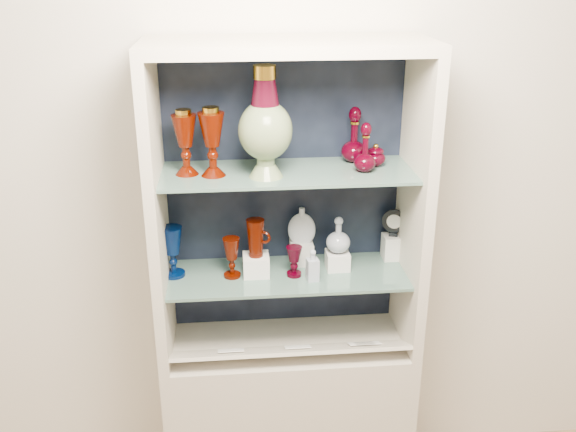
{
  "coord_description": "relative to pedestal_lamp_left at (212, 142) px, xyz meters",
  "views": [
    {
      "loc": [
        -0.21,
        -0.68,
        2.2
      ],
      "look_at": [
        0.0,
        1.53,
        1.3
      ],
      "focal_mm": 40.0,
      "sensor_mm": 36.0,
      "label": 1
    }
  ],
  "objects": [
    {
      "name": "label_card_1",
      "position": [
        0.04,
        -0.11,
        -0.8
      ],
      "size": [
        0.1,
        0.06,
        0.03
      ],
      "primitive_type": "cube",
      "rotation": [
        -0.44,
        0.0,
        0.0
      ],
      "color": "white",
      "rests_on": "label_ledge"
    },
    {
      "name": "cabinet_top_cap",
      "position": [
        0.27,
        0.0,
        0.33
      ],
      "size": [
        1.0,
        0.4,
        0.04
      ],
      "primitive_type": "cube",
      "color": "beige",
      "rests_on": "cabinet_side_left"
    },
    {
      "name": "pedestal_lamp_right",
      "position": [
        -0.1,
        0.02,
        -0.01
      ],
      "size": [
        0.1,
        0.1,
        0.24
      ],
      "primitive_type": null,
      "rotation": [
        0.0,
        0.0,
        0.07
      ],
      "color": "#470C00",
      "rests_on": "shelf_upper"
    },
    {
      "name": "label_card_2",
      "position": [
        0.3,
        -0.11,
        -0.8
      ],
      "size": [
        0.1,
        0.06,
        0.03
      ],
      "primitive_type": "cube",
      "rotation": [
        -0.44,
        0.0,
        0.0
      ],
      "color": "white",
      "rests_on": "label_ledge"
    },
    {
      "name": "lidded_bowl",
      "position": [
        0.6,
        0.06,
        -0.08
      ],
      "size": [
        0.09,
        0.09,
        0.09
      ],
      "primitive_type": null,
      "rotation": [
        0.0,
        0.0,
        0.16
      ],
      "color": "#3A000E",
      "rests_on": "shelf_upper"
    },
    {
      "name": "shelf_upper",
      "position": [
        0.27,
        0.02,
        -0.13
      ],
      "size": [
        0.92,
        0.34,
        0.01
      ],
      "primitive_type": "cube",
      "color": "slate",
      "rests_on": "cabinet_side_left"
    },
    {
      "name": "ruby_goblet_small",
      "position": [
        0.29,
        0.0,
        -0.48
      ],
      "size": [
        0.08,
        0.08,
        0.12
      ],
      "primitive_type": null,
      "rotation": [
        0.0,
        0.0,
        -0.34
      ],
      "color": "#3A000E",
      "rests_on": "shelf_lower"
    },
    {
      "name": "cabinet_base",
      "position": [
        0.27,
        0.0,
        -1.22
      ],
      "size": [
        1.0,
        0.4,
        0.75
      ],
      "primitive_type": "cube",
      "color": "beige",
      "rests_on": "ground"
    },
    {
      "name": "cabinet_side_left",
      "position": [
        -0.21,
        0.0,
        -0.27
      ],
      "size": [
        0.04,
        0.4,
        1.15
      ],
      "primitive_type": "cube",
      "color": "beige",
      "rests_on": "cabinet_base"
    },
    {
      "name": "wall_back",
      "position": [
        0.27,
        0.22,
        -0.19
      ],
      "size": [
        3.5,
        0.02,
        2.8
      ],
      "primitive_type": "cube",
      "color": "beige",
      "rests_on": "ground"
    },
    {
      "name": "label_card_3",
      "position": [
        0.57,
        -0.11,
        -0.8
      ],
      "size": [
        0.1,
        0.06,
        0.03
      ],
      "primitive_type": "cube",
      "rotation": [
        -0.44,
        0.0,
        0.0
      ],
      "color": "white",
      "rests_on": "label_ledge"
    },
    {
      "name": "flat_flask",
      "position": [
        0.33,
        0.11,
        -0.38
      ],
      "size": [
        0.11,
        0.06,
        0.15
      ],
      "primitive_type": null,
      "rotation": [
        0.0,
        0.0,
        -0.11
      ],
      "color": "silver",
      "rests_on": "riser_flat_flask"
    },
    {
      "name": "clear_round_decanter",
      "position": [
        0.47,
        0.05,
        -0.4
      ],
      "size": [
        0.12,
        0.12,
        0.14
      ],
      "primitive_type": null,
      "rotation": [
        0.0,
        0.0,
        0.41
      ],
      "color": "#9DA8B8",
      "rests_on": "riser_clear_round_decanter"
    },
    {
      "name": "shelf_lower",
      "position": [
        0.27,
        0.02,
        -0.55
      ],
      "size": [
        0.92,
        0.34,
        0.01
      ],
      "primitive_type": "cube",
      "color": "slate",
      "rests_on": "cabinet_side_left"
    },
    {
      "name": "label_card_0",
      "position": [
        0.55,
        -0.11,
        -0.8
      ],
      "size": [
        0.1,
        0.06,
        0.03
      ],
      "primitive_type": "cube",
      "rotation": [
        -0.44,
        0.0,
        0.0
      ],
      "color": "white",
      "rests_on": "label_ledge"
    },
    {
      "name": "pedestal_lamp_left",
      "position": [
        0.0,
        0.0,
        0.0
      ],
      "size": [
        0.11,
        0.11,
        0.25
      ],
      "primitive_type": null,
      "rotation": [
        0.0,
        0.0,
        0.22
      ],
      "color": "#470C00",
      "rests_on": "shelf_upper"
    },
    {
      "name": "ruby_pitcher",
      "position": [
        0.15,
        0.03,
        -0.39
      ],
      "size": [
        0.13,
        0.11,
        0.15
      ],
      "primitive_type": null,
      "rotation": [
        0.0,
        0.0,
        -0.42
      ],
      "color": "#470C00",
      "rests_on": "riser_ruby_pitcher"
    },
    {
      "name": "riser_cameo_medallion",
      "position": [
        0.71,
        0.12,
        -0.49
      ],
      "size": [
        0.08,
        0.08,
        0.1
      ],
      "primitive_type": "cube",
      "color": "silver",
      "rests_on": "shelf_lower"
    },
    {
      "name": "label_ledge",
      "position": [
        0.27,
        -0.11,
        -0.81
      ],
      "size": [
        0.92,
        0.17,
        0.09
      ],
      "primitive_type": "cube",
      "rotation": [
        -0.44,
        0.0,
        0.0
      ],
      "color": "beige",
      "rests_on": "cabinet_base"
    },
    {
      "name": "riser_flat_flask",
      "position": [
        0.33,
        0.11,
        -0.5
      ],
      "size": [
        0.09,
        0.09,
        0.09
      ],
      "primitive_type": "cube",
      "color": "silver",
      "rests_on": "shelf_lower"
    },
    {
      "name": "ruby_decanter_a",
      "position": [
        0.55,
        -0.01,
        -0.02
      ],
      "size": [
        0.08,
        0.08,
        0.2
      ],
      "primitive_type": null,
      "rotation": [
        0.0,
        0.0,
        0.05
      ],
      "color": "#3A000E",
      "rests_on": "shelf_upper"
    },
    {
      "name": "ruby_decanter_b",
      "position": [
        0.53,
        0.12,
        -0.01
      ],
      "size": [
        0.13,
        0.13,
        0.23
      ],
      "primitive_type": null,
      "rotation": [
        0.0,
        0.0,
        0.39
      ],
      "color": "#3A000E",
      "rests_on": "shelf_upper"
    },
    {
      "name": "ruby_goblet_tall",
      "position": [
        0.05,
        0.02,
        -0.46
      ],
      "size": [
        0.08,
        0.08,
        0.16
      ],
      "primitive_type": null,
      "rotation": [
        0.0,
        0.0,
        0.17
      ],
      "color": "#470C00",
      "rests_on": "shelf_lower"
    },
    {
      "name": "clear_square_bottle",
      "position": [
        0.36,
        -0.04,
        -0.48
      ],
      "size": [
        0.05,
        0.05,
        0.13
      ],
      "primitive_type": null,
      "rotation": [
        0.0,
        0.0,
        0.15
      ],
      "color": "#9DA8B8",
      "rests_on": "shelf_lower"
    },
    {
      "name": "cabinet_side_right",
      "position": [
        0.75,
        0.0,
        -0.27
      ],
      "size": [
        0.04,
        0.4,
        1.15
      ],
      "primitive_type": "cube",
      "color": "beige",
      "rests_on": "cabinet_base"
    },
    {
      "name": "riser_clear_round_decanter",
      "position": [
        0.47,
        0.05,
        -0.51
      ],
      "size": [
        0.09,
        0.09,
        0.07
      ],
      "primitive_type": "cube",
      "color": "silver",
      "rests_on": "shelf_lower"
    },
    {
      "name": "enamel_urn",
      "position": [
        0.19,
        -0.03,
        0.07
      ],
      "size": [
        0.23,
        0.23,
        0.39
      ],
      "primitive_type": null,
      "rotation": [
        0.0,
        0.0,
        0.27
      ],
      "color": "#0B421A",
      "rests_on": "shelf_upper"
    },
    {
      "name": "cobalt_goblet",
      "position": [
        -0.17,
        0.05,
        -0.44
      ],
      "size": [
        0.11,
        0.11,
        0.2
      ],
      "primitive_type": null,
      "rotation": [
        0.0,
        0.0,
        0.27
      ],
      "color": "#03143F",
      "rests_on": "shelf_lower"
    },
    {
      "name": "cameo_medallion",
      "position": [
        0.71,
        0.12,
        -0.39
      ],
      "size": [
        0.11,
        0.07,
        0.12
      ],
      "primitive_type": null,
      "rotation": [
        0.0,
        0.0,
        -0.34
      ],
      "color": "black",
      "rests_on": "riser_cameo_medallion"
    },
    {
      "name": "cabinet_back_panel",
      "position": [
        0.27,
        0.19,
        -0.27
      ],
      "size": [
        0.98,
        0.02,
        1.15
      ],
      "primitive_type": "cube",
      "color": "black",
      "rests_on": "cabinet_base"
    },
    {
      "name": "riser_ruby_pitcher",
      "position": [
        0.15,
        0.03,
        -0.5
      ],
      "size": [
        0.1,
        0.1,
        0.08
      ],
      "primitive_type": "cube",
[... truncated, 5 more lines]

